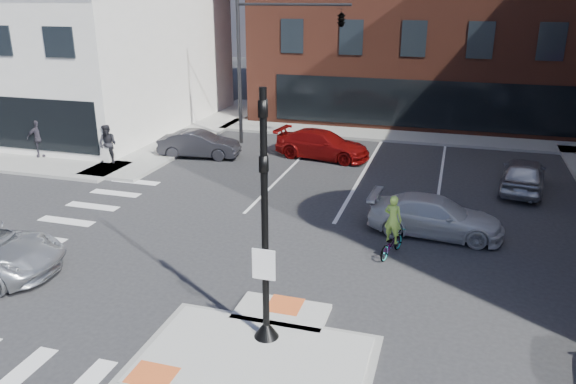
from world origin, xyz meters
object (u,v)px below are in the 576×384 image
(cyclist, at_px, (392,236))
(pedestrian_a, at_px, (108,144))
(bg_car_dark, at_px, (199,144))
(pedestrian_b, at_px, (39,138))
(bg_car_red, at_px, (322,144))
(bg_car_silver, at_px, (523,174))
(white_pickup, at_px, (435,216))

(cyclist, bearing_deg, pedestrian_a, -5.59)
(bg_car_dark, distance_m, pedestrian_b, 7.97)
(bg_car_red, relative_size, cyclist, 2.39)
(bg_car_dark, distance_m, pedestrian_a, 4.45)
(bg_car_silver, height_order, cyclist, cyclist)
(bg_car_dark, relative_size, cyclist, 2.02)
(bg_car_silver, bearing_deg, bg_car_red, -7.13)
(pedestrian_a, bearing_deg, cyclist, -22.24)
(pedestrian_a, bearing_deg, white_pickup, -13.47)
(bg_car_dark, distance_m, bg_car_silver, 15.37)
(bg_car_red, relative_size, pedestrian_b, 2.58)
(white_pickup, height_order, cyclist, cyclist)
(bg_car_dark, relative_size, pedestrian_a, 2.17)
(white_pickup, relative_size, bg_car_red, 0.95)
(pedestrian_b, bearing_deg, bg_car_red, -10.71)
(bg_car_silver, bearing_deg, bg_car_dark, 4.62)
(white_pickup, distance_m, bg_car_silver, 6.67)
(white_pickup, xyz_separation_m, pedestrian_a, (-15.53, 3.88, 0.43))
(pedestrian_a, height_order, pedestrian_b, pedestrian_a)
(bg_car_red, height_order, cyclist, cyclist)
(bg_car_red, distance_m, pedestrian_b, 14.23)
(white_pickup, distance_m, bg_car_dark, 13.72)
(cyclist, bearing_deg, white_pickup, -102.90)
(white_pickup, distance_m, pedestrian_a, 16.01)
(white_pickup, xyz_separation_m, bg_car_red, (-5.98, 8.23, 0.04))
(white_pickup, relative_size, bg_car_dark, 1.12)
(bg_car_silver, xyz_separation_m, pedestrian_a, (-18.85, -1.91, 0.37))
(pedestrian_a, xyz_separation_m, pedestrian_b, (-3.98, 0.00, -0.00))
(white_pickup, relative_size, pedestrian_a, 2.43)
(cyclist, distance_m, pedestrian_a, 15.51)
(bg_car_silver, bearing_deg, cyclist, 67.71)
(cyclist, xyz_separation_m, pedestrian_b, (-18.28, 6.00, 0.41))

